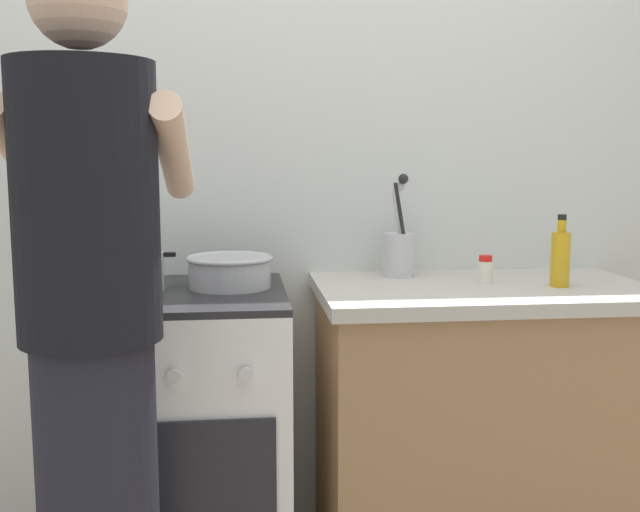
{
  "coord_description": "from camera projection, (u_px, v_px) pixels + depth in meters",
  "views": [
    {
      "loc": [
        -0.19,
        -2.0,
        1.29
      ],
      "look_at": [
        0.05,
        0.12,
        1.0
      ],
      "focal_mm": 42.03,
      "sensor_mm": 36.0,
      "label": 1
    }
  ],
  "objects": [
    {
      "name": "back_wall",
      "position": [
        352.0,
        166.0,
        2.51
      ],
      "size": [
        3.2,
        0.1,
        2.5
      ],
      "color": "silver",
      "rests_on": "ground"
    },
    {
      "name": "countertop",
      "position": [
        479.0,
        427.0,
        2.31
      ],
      "size": [
        1.0,
        0.6,
        0.9
      ],
      "color": "#99724C",
      "rests_on": "ground"
    },
    {
      "name": "stove_range",
      "position": [
        185.0,
        441.0,
        2.21
      ],
      "size": [
        0.6,
        0.62,
        0.9
      ],
      "color": "white",
      "rests_on": "ground"
    },
    {
      "name": "pot",
      "position": [
        132.0,
        272.0,
        2.15
      ],
      "size": [
        0.25,
        0.19,
        0.11
      ],
      "color": "#B2B2B7",
      "rests_on": "stove_range"
    },
    {
      "name": "mixing_bowl",
      "position": [
        230.0,
        270.0,
        2.21
      ],
      "size": [
        0.26,
        0.26,
        0.09
      ],
      "color": "#B7B7BC",
      "rests_on": "stove_range"
    },
    {
      "name": "utensil_crock",
      "position": [
        399.0,
        249.0,
        2.4
      ],
      "size": [
        0.1,
        0.1,
        0.33
      ],
      "color": "silver",
      "rests_on": "countertop"
    },
    {
      "name": "spice_bottle",
      "position": [
        485.0,
        270.0,
        2.29
      ],
      "size": [
        0.04,
        0.04,
        0.08
      ],
      "color": "silver",
      "rests_on": "countertop"
    },
    {
      "name": "oil_bottle",
      "position": [
        560.0,
        257.0,
        2.22
      ],
      "size": [
        0.06,
        0.06,
        0.22
      ],
      "color": "gold",
      "rests_on": "countertop"
    },
    {
      "name": "person",
      "position": [
        93.0,
        357.0,
        1.6
      ],
      "size": [
        0.41,
        0.5,
        1.7
      ],
      "color": "black",
      "rests_on": "ground"
    }
  ]
}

